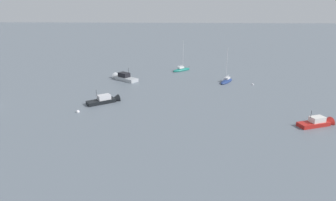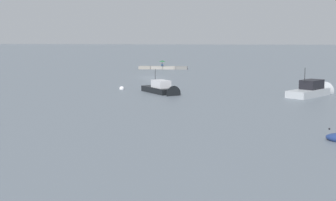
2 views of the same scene
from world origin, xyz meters
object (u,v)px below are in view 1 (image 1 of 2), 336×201
at_px(sailboat_navy_near, 226,81).
at_px(sailboat_teal_mid, 181,70).
at_px(motorboat_grey_mid, 123,78).
at_px(mooring_buoy_mid, 78,112).
at_px(mooring_buoy_near, 253,84).
at_px(motorboat_red_far, 318,123).
at_px(motorboat_black_near, 106,100).

distance_m(sailboat_navy_near, sailboat_teal_mid, 17.46).
xyz_separation_m(motorboat_grey_mid, mooring_buoy_mid, (25.17, -3.81, -0.36)).
bearing_deg(sailboat_navy_near, mooring_buoy_near, -169.82).
xyz_separation_m(sailboat_teal_mid, mooring_buoy_mid, (36.70, -19.58, -0.21)).
height_order(sailboat_teal_mid, motorboat_red_far, sailboat_teal_mid).
bearing_deg(sailboat_navy_near, motorboat_grey_mid, 27.46).
distance_m(sailboat_navy_near, motorboat_black_near, 32.71).
xyz_separation_m(motorboat_grey_mid, motorboat_red_far, (29.21, 39.34, -0.10)).
bearing_deg(motorboat_black_near, sailboat_navy_near, 87.25).
bearing_deg(sailboat_teal_mid, mooring_buoy_near, 8.22).
bearing_deg(mooring_buoy_near, sailboat_navy_near, -109.97).
relative_size(sailboat_teal_mid, mooring_buoy_near, 19.19).
height_order(motorboat_black_near, mooring_buoy_mid, motorboat_black_near).
bearing_deg(motorboat_black_near, motorboat_grey_mid, 144.85).
height_order(motorboat_black_near, mooring_buoy_near, motorboat_black_near).
distance_m(sailboat_navy_near, motorboat_red_far, 30.27).
relative_size(sailboat_teal_mid, motorboat_red_far, 1.42).
height_order(sailboat_navy_near, mooring_buoy_near, sailboat_navy_near).
height_order(sailboat_teal_mid, mooring_buoy_mid, sailboat_teal_mid).
distance_m(sailboat_teal_mid, motorboat_black_near, 34.31).
height_order(motorboat_red_far, mooring_buoy_near, motorboat_red_far).
bearing_deg(motorboat_grey_mid, motorboat_red_far, -88.44).
xyz_separation_m(motorboat_red_far, mooring_buoy_near, (-25.61, -5.39, -0.29)).
xyz_separation_m(sailboat_navy_near, sailboat_teal_mid, (-12.82, -11.86, 0.01)).
height_order(sailboat_teal_mid, motorboat_black_near, sailboat_teal_mid).
distance_m(sailboat_teal_mid, motorboat_grey_mid, 19.53).
relative_size(motorboat_black_near, motorboat_grey_mid, 0.87).
bearing_deg(sailboat_teal_mid, motorboat_grey_mid, -95.88).
bearing_deg(motorboat_grey_mid, mooring_buoy_near, -57.90).
bearing_deg(mooring_buoy_near, motorboat_grey_mid, -96.05).
height_order(sailboat_navy_near, sailboat_teal_mid, sailboat_teal_mid).
bearing_deg(motorboat_red_far, motorboat_black_near, -124.75).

